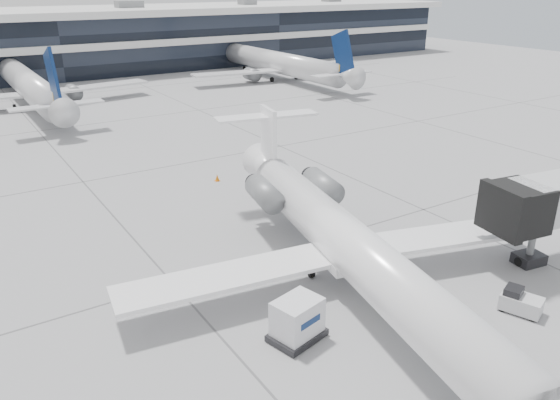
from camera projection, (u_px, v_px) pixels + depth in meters
ground at (316, 242)px, 35.94m from camera, size 220.00×220.00×0.00m
terminal at (48, 46)px, 98.08m from camera, size 170.00×22.00×10.00m
bg_jet_center at (33, 105)px, 74.88m from camera, size 32.00×40.00×9.60m
bg_jet_right at (278, 79)px, 94.87m from camera, size 32.00×40.00×9.60m
regional_jet at (347, 242)px, 30.20m from camera, size 25.52×31.80×7.39m
ramp_worker at (400, 299)px, 27.91m from camera, size 0.70×0.56×1.65m
baggage_tug at (520, 302)px, 28.18m from camera, size 1.82×2.30×1.28m
cargo_uld at (297, 320)px, 25.84m from camera, size 2.92×2.43×2.08m
traffic_cone at (217, 178)px, 46.68m from camera, size 0.47×0.47×0.59m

